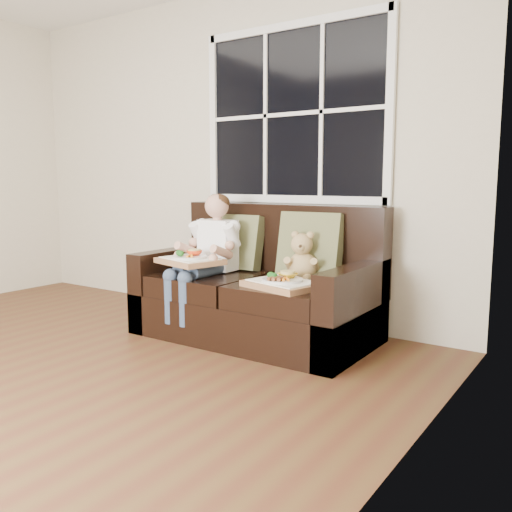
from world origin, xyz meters
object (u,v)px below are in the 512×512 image
Objects in this scene: loveseat at (260,294)px; teddy_bear at (302,260)px; tray_right at (283,283)px; tray_left at (190,259)px; child at (209,246)px.

loveseat is 0.44m from teddy_bear.
loveseat is at bearing 155.67° from tray_right.
child is at bearing 99.39° from tray_left.
teddy_bear is at bearing 10.76° from child.
teddy_bear is 0.81m from tray_left.
child is 1.70× the size of tray_right.
teddy_bear is at bearing 38.91° from tray_left.
tray_left is (-0.02, -0.20, -0.08)m from child.
tray_right is at bearing -102.00° from teddy_bear.
child is (-0.38, -0.12, 0.34)m from loveseat.
tray_left is (-0.73, -0.34, -0.02)m from teddy_bear.
child is 1.77× the size of tray_left.
loveseat is 0.57m from tray_left.
teddy_bear reaches higher than tray_right.
child reaches higher than tray_left.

